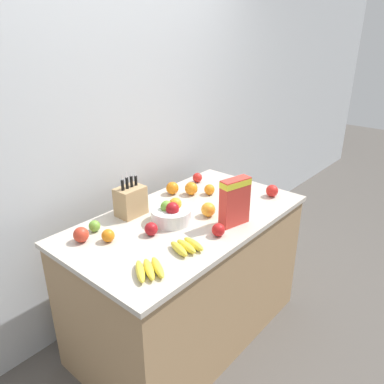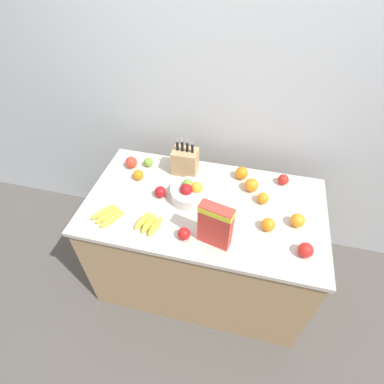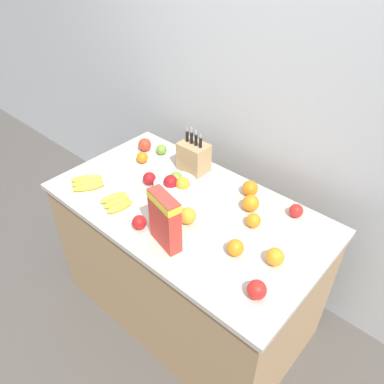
{
  "view_description": "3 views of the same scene",
  "coord_description": "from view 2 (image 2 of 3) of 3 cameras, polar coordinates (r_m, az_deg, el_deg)",
  "views": [
    {
      "loc": [
        -1.52,
        -1.35,
        1.93
      ],
      "look_at": [
        0.1,
        0.04,
        1.01
      ],
      "focal_mm": 35.0,
      "sensor_mm": 36.0,
      "label": 1
    },
    {
      "loc": [
        0.23,
        -1.28,
        2.29
      ],
      "look_at": [
        -0.07,
        -0.03,
        1.01
      ],
      "focal_mm": 28.0,
      "sensor_mm": 36.0,
      "label": 2
    },
    {
      "loc": [
        1.05,
        -1.13,
        2.18
      ],
      "look_at": [
        0.03,
        0.01,
        0.99
      ],
      "focal_mm": 35.0,
      "sensor_mm": 36.0,
      "label": 3
    }
  ],
  "objects": [
    {
      "name": "fruit_bowl",
      "position": [
        1.9,
        -0.52,
        -0.07
      ],
      "size": [
        0.24,
        0.24,
        0.14
      ],
      "color": "silver",
      "rests_on": "counter"
    },
    {
      "name": "orange_back_center",
      "position": [
        2.08,
        9.44,
        3.58
      ],
      "size": [
        0.09,
        0.09,
        0.09
      ],
      "primitive_type": "sphere",
      "color": "orange",
      "rests_on": "counter"
    },
    {
      "name": "banana_bunch_right",
      "position": [
        1.8,
        -8.18,
        -5.88
      ],
      "size": [
        0.16,
        0.18,
        0.04
      ],
      "rotation": [
        0.0,
        0.0,
        4.42
      ],
      "color": "yellow",
      "rests_on": "counter"
    },
    {
      "name": "apple_rear",
      "position": [
        2.19,
        -11.49,
        5.56
      ],
      "size": [
        0.08,
        0.08,
        0.08
      ],
      "primitive_type": "sphere",
      "color": "red",
      "rests_on": "counter"
    },
    {
      "name": "counter",
      "position": [
        2.25,
        2.03,
        -10.03
      ],
      "size": [
        1.52,
        0.84,
        0.89
      ],
      "color": "tan",
      "rests_on": "ground_plane"
    },
    {
      "name": "ground_plane",
      "position": [
        2.63,
        1.77,
        -15.61
      ],
      "size": [
        14.0,
        14.0,
        0.0
      ],
      "primitive_type": "plane",
      "color": "#514C47"
    },
    {
      "name": "apple_rightmost",
      "position": [
        1.75,
        20.83,
        -10.3
      ],
      "size": [
        0.08,
        0.08,
        0.08
      ],
      "primitive_type": "sphere",
      "color": "red",
      "rests_on": "counter"
    },
    {
      "name": "cereal_box",
      "position": [
        1.61,
        4.48,
        -6.08
      ],
      "size": [
        0.2,
        0.11,
        0.28
      ],
      "rotation": [
        0.0,
        0.0,
        -0.23
      ],
      "color": "red",
      "rests_on": "counter"
    },
    {
      "name": "knife_block",
      "position": [
        2.08,
        -1.32,
        5.89
      ],
      "size": [
        0.17,
        0.13,
        0.28
      ],
      "color": "tan",
      "rests_on": "counter"
    },
    {
      "name": "orange_front_right",
      "position": [
        1.8,
        14.31,
        -6.03
      ],
      "size": [
        0.08,
        0.08,
        0.08
      ],
      "primitive_type": "sphere",
      "color": "orange",
      "rests_on": "counter"
    },
    {
      "name": "orange_front_center",
      "position": [
        2.09,
        -10.19,
        3.23
      ],
      "size": [
        0.07,
        0.07,
        0.07
      ],
      "primitive_type": "sphere",
      "color": "orange",
      "rests_on": "counter"
    },
    {
      "name": "banana_bunch_left",
      "position": [
        1.89,
        -15.7,
        -4.27
      ],
      "size": [
        0.2,
        0.21,
        0.04
      ],
      "rotation": [
        0.0,
        0.0,
        4.23
      ],
      "color": "yellow",
      "rests_on": "counter"
    },
    {
      "name": "orange_near_bowl",
      "position": [
        1.87,
        19.47,
        -5.11
      ],
      "size": [
        0.08,
        0.08,
        0.08
      ],
      "primitive_type": "sphere",
      "color": "orange",
      "rests_on": "counter"
    },
    {
      "name": "orange_front_left",
      "position": [
        1.95,
        13.36,
        -1.15
      ],
      "size": [
        0.07,
        0.07,
        0.07
      ],
      "primitive_type": "sphere",
      "color": "orange",
      "rests_on": "counter"
    },
    {
      "name": "apple_middle",
      "position": [
        1.94,
        -6.05,
        0.02
      ],
      "size": [
        0.07,
        0.07,
        0.07
      ],
      "primitive_type": "sphere",
      "color": "#A31419",
      "rests_on": "counter"
    },
    {
      "name": "orange_by_cereal",
      "position": [
        2.0,
        11.25,
        1.3
      ],
      "size": [
        0.09,
        0.09,
        0.09
      ],
      "primitive_type": "sphere",
      "color": "orange",
      "rests_on": "counter"
    },
    {
      "name": "apple_by_knife_block",
      "position": [
        1.71,
        -1.51,
        -7.92
      ],
      "size": [
        0.07,
        0.07,
        0.07
      ],
      "primitive_type": "sphere",
      "color": "red",
      "rests_on": "counter"
    },
    {
      "name": "orange_mid_right",
      "position": [
        1.81,
        4.67,
        -3.98
      ],
      "size": [
        0.09,
        0.09,
        0.09
      ],
      "primitive_type": "sphere",
      "color": "orange",
      "rests_on": "counter"
    },
    {
      "name": "apple_leftmost",
      "position": [
        2.19,
        -8.32,
        5.63
      ],
      "size": [
        0.07,
        0.07,
        0.07
      ],
      "primitive_type": "sphere",
      "color": "#6B9E33",
      "rests_on": "counter"
    },
    {
      "name": "apple_front",
      "position": [
        2.11,
        17.0,
        2.29
      ],
      "size": [
        0.07,
        0.07,
        0.07
      ],
      "primitive_type": "sphere",
      "color": "red",
      "rests_on": "counter"
    },
    {
      "name": "wall_back",
      "position": [
        2.16,
        6.35,
        17.48
      ],
      "size": [
        9.0,
        0.06,
        2.6
      ],
      "color": "silver",
      "rests_on": "ground_plane"
    }
  ]
}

